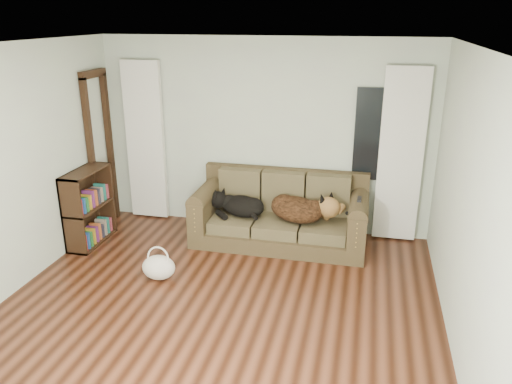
% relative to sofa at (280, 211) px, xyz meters
% --- Properties ---
extents(floor, '(5.00, 5.00, 0.00)m').
position_rel_sofa_xyz_m(floor, '(-0.33, -1.97, -0.45)').
color(floor, black).
rests_on(floor, ground).
extents(ceiling, '(5.00, 5.00, 0.00)m').
position_rel_sofa_xyz_m(ceiling, '(-0.33, -1.97, 2.15)').
color(ceiling, white).
rests_on(ceiling, ground).
extents(wall_back, '(4.50, 0.04, 2.60)m').
position_rel_sofa_xyz_m(wall_back, '(-0.33, 0.53, 0.85)').
color(wall_back, beige).
rests_on(wall_back, ground).
extents(wall_right, '(0.04, 5.00, 2.60)m').
position_rel_sofa_xyz_m(wall_right, '(1.92, -1.97, 0.85)').
color(wall_right, beige).
rests_on(wall_right, ground).
extents(curtain_left, '(0.55, 0.08, 2.25)m').
position_rel_sofa_xyz_m(curtain_left, '(-2.03, 0.45, 0.70)').
color(curtain_left, silver).
rests_on(curtain_left, ground).
extents(curtain_right, '(0.55, 0.08, 2.25)m').
position_rel_sofa_xyz_m(curtain_right, '(1.47, 0.45, 0.70)').
color(curtain_right, silver).
rests_on(curtain_right, ground).
extents(window_pane, '(0.50, 0.03, 1.20)m').
position_rel_sofa_xyz_m(window_pane, '(1.12, 0.50, 0.95)').
color(window_pane, black).
rests_on(window_pane, wall_back).
extents(door_casing, '(0.07, 0.60, 2.10)m').
position_rel_sofa_xyz_m(door_casing, '(-2.53, 0.08, 0.60)').
color(door_casing, black).
rests_on(door_casing, ground).
extents(sofa, '(2.23, 0.96, 0.91)m').
position_rel_sofa_xyz_m(sofa, '(0.00, 0.00, 0.00)').
color(sofa, '#312B18').
rests_on(sofa, floor).
extents(dog_black_lab, '(0.73, 0.63, 0.26)m').
position_rel_sofa_xyz_m(dog_black_lab, '(-0.53, -0.02, 0.03)').
color(dog_black_lab, black).
rests_on(dog_black_lab, sofa).
extents(dog_shepherd, '(0.91, 0.81, 0.33)m').
position_rel_sofa_xyz_m(dog_shepherd, '(0.27, -0.03, 0.04)').
color(dog_shepherd, black).
rests_on(dog_shepherd, sofa).
extents(tv_remote, '(0.05, 0.16, 0.02)m').
position_rel_sofa_xyz_m(tv_remote, '(1.00, -0.10, 0.28)').
color(tv_remote, black).
rests_on(tv_remote, sofa).
extents(tote_bag, '(0.47, 0.42, 0.28)m').
position_rel_sofa_xyz_m(tote_bag, '(-1.16, -1.26, -0.29)').
color(tote_bag, silver).
rests_on(tote_bag, floor).
extents(bookshelf, '(0.32, 0.80, 0.99)m').
position_rel_sofa_xyz_m(bookshelf, '(-2.42, -0.55, 0.05)').
color(bookshelf, black).
rests_on(bookshelf, floor).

